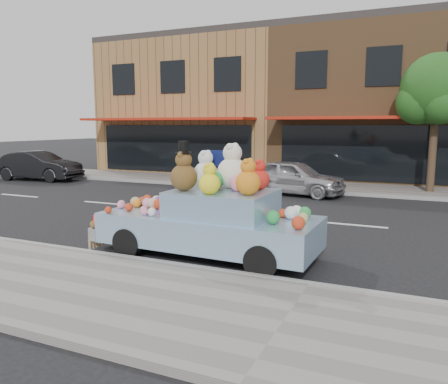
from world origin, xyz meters
The scene contains 11 objects.
ground centered at (0.00, 0.00, 0.00)m, with size 120.00×120.00×0.00m, color black.
near_sidewalk centered at (0.00, -6.50, 0.06)m, with size 60.00×3.00×0.12m, color gray.
far_sidewalk centered at (0.00, 6.50, 0.06)m, with size 60.00×3.00×0.12m, color gray.
near_kerb centered at (0.00, -5.00, 0.07)m, with size 60.00×0.12×0.13m, color gray.
far_kerb centered at (0.00, 5.00, 0.07)m, with size 60.00×0.12×0.13m, color gray.
storefront_left centered at (-10.00, 11.97, 3.64)m, with size 10.00×9.80×7.30m.
storefront_mid centered at (0.00, 11.97, 3.64)m, with size 10.00×9.80×7.30m.
street_tree centered at (2.03, 6.55, 3.69)m, with size 3.00×2.70×5.22m.
car_silver centered at (-2.75, 4.40, 0.66)m, with size 1.56×3.88×1.32m, color silver.
car_dark centered at (-15.03, 3.80, 0.69)m, with size 1.46×4.17×1.37m, color black.
art_car centered at (-2.21, -4.00, 0.81)m, with size 4.53×1.89×2.30m.
Camera 1 is at (1.42, -11.61, 2.59)m, focal length 35.00 mm.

